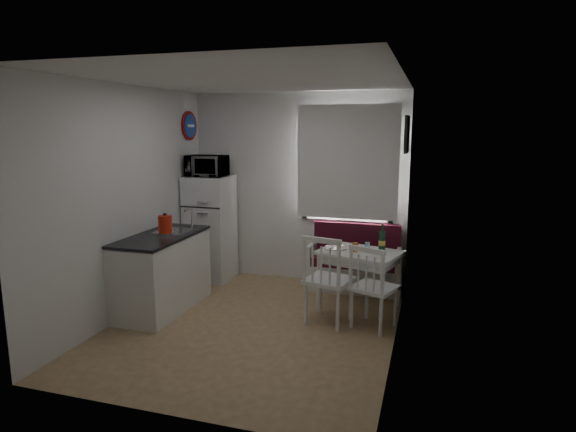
{
  "coord_description": "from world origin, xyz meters",
  "views": [
    {
      "loc": [
        1.79,
        -4.63,
        2.13
      ],
      "look_at": [
        0.24,
        0.5,
        1.14
      ],
      "focal_mm": 30.0,
      "sensor_mm": 36.0,
      "label": 1
    }
  ],
  "objects_px": {
    "bench": "(354,268)",
    "microwave": "(207,166)",
    "dining_table": "(360,257)",
    "chair_right": "(374,279)",
    "kettle": "(165,224)",
    "wine_bottle": "(382,237)",
    "kitchen_counter": "(163,272)",
    "chair_left": "(327,271)",
    "fridge": "(210,228)"
  },
  "relations": [
    {
      "from": "bench",
      "to": "microwave",
      "type": "distance_m",
      "value": 2.43
    },
    {
      "from": "bench",
      "to": "dining_table",
      "type": "bearing_deg",
      "value": -75.97
    },
    {
      "from": "kitchen_counter",
      "to": "wine_bottle",
      "type": "relative_size",
      "value": 4.12
    },
    {
      "from": "wine_bottle",
      "to": "dining_table",
      "type": "bearing_deg",
      "value": -157.8
    },
    {
      "from": "wine_bottle",
      "to": "kettle",
      "type": "bearing_deg",
      "value": -160.91
    },
    {
      "from": "kitchen_counter",
      "to": "chair_right",
      "type": "distance_m",
      "value": 2.45
    },
    {
      "from": "microwave",
      "to": "wine_bottle",
      "type": "distance_m",
      "value": 2.57
    },
    {
      "from": "kitchen_counter",
      "to": "fridge",
      "type": "distance_m",
      "value": 1.27
    },
    {
      "from": "wine_bottle",
      "to": "chair_right",
      "type": "bearing_deg",
      "value": -90.0
    },
    {
      "from": "dining_table",
      "to": "chair_right",
      "type": "xyz_separation_m",
      "value": [
        0.25,
        -0.66,
        -0.04
      ]
    },
    {
      "from": "chair_left",
      "to": "wine_bottle",
      "type": "bearing_deg",
      "value": 70.06
    },
    {
      "from": "chair_left",
      "to": "microwave",
      "type": "distance_m",
      "value": 2.44
    },
    {
      "from": "bench",
      "to": "microwave",
      "type": "bearing_deg",
      "value": -175.55
    },
    {
      "from": "kettle",
      "to": "dining_table",
      "type": "bearing_deg",
      "value": 18.73
    },
    {
      "from": "chair_left",
      "to": "fridge",
      "type": "height_order",
      "value": "fridge"
    },
    {
      "from": "bench",
      "to": "fridge",
      "type": "bearing_deg",
      "value": -176.96
    },
    {
      "from": "fridge",
      "to": "microwave",
      "type": "relative_size",
      "value": 2.81
    },
    {
      "from": "chair_right",
      "to": "microwave",
      "type": "height_order",
      "value": "microwave"
    },
    {
      "from": "chair_right",
      "to": "kettle",
      "type": "height_order",
      "value": "kettle"
    },
    {
      "from": "dining_table",
      "to": "wine_bottle",
      "type": "distance_m",
      "value": 0.36
    },
    {
      "from": "microwave",
      "to": "bench",
      "type": "bearing_deg",
      "value": 4.45
    },
    {
      "from": "chair_right",
      "to": "wine_bottle",
      "type": "xyz_separation_m",
      "value": [
        0.0,
        0.76,
        0.28
      ]
    },
    {
      "from": "dining_table",
      "to": "chair_left",
      "type": "bearing_deg",
      "value": -93.9
    },
    {
      "from": "microwave",
      "to": "chair_right",
      "type": "bearing_deg",
      "value": -24.51
    },
    {
      "from": "dining_table",
      "to": "kettle",
      "type": "xyz_separation_m",
      "value": [
        -2.15,
        -0.73,
        0.42
      ]
    },
    {
      "from": "kitchen_counter",
      "to": "dining_table",
      "type": "relative_size",
      "value": 1.25
    },
    {
      "from": "kettle",
      "to": "bench",
      "type": "bearing_deg",
      "value": 33.61
    },
    {
      "from": "bench",
      "to": "kettle",
      "type": "relative_size",
      "value": 4.87
    },
    {
      "from": "chair_left",
      "to": "bench",
      "type": "bearing_deg",
      "value": 98.24
    },
    {
      "from": "microwave",
      "to": "kettle",
      "type": "xyz_separation_m",
      "value": [
        0.03,
        -1.17,
        -0.59
      ]
    },
    {
      "from": "bench",
      "to": "chair_left",
      "type": "relative_size",
      "value": 2.19
    },
    {
      "from": "kitchen_counter",
      "to": "chair_right",
      "type": "xyz_separation_m",
      "value": [
        2.45,
        0.09,
        0.11
      ]
    },
    {
      "from": "kitchen_counter",
      "to": "fridge",
      "type": "relative_size",
      "value": 0.9
    },
    {
      "from": "kettle",
      "to": "wine_bottle",
      "type": "relative_size",
      "value": 0.78
    },
    {
      "from": "fridge",
      "to": "wine_bottle",
      "type": "distance_m",
      "value": 2.46
    },
    {
      "from": "microwave",
      "to": "kettle",
      "type": "bearing_deg",
      "value": -88.54
    },
    {
      "from": "dining_table",
      "to": "fridge",
      "type": "height_order",
      "value": "fridge"
    },
    {
      "from": "dining_table",
      "to": "chair_left",
      "type": "relative_size",
      "value": 1.91
    },
    {
      "from": "bench",
      "to": "dining_table",
      "type": "xyz_separation_m",
      "value": [
        0.15,
        -0.6,
        0.32
      ]
    },
    {
      "from": "kitchen_counter",
      "to": "chair_right",
      "type": "bearing_deg",
      "value": 2.01
    },
    {
      "from": "chair_left",
      "to": "chair_right",
      "type": "height_order",
      "value": "chair_left"
    },
    {
      "from": "chair_right",
      "to": "kettle",
      "type": "xyz_separation_m",
      "value": [
        -2.4,
        -0.07,
        0.46
      ]
    },
    {
      "from": "fridge",
      "to": "wine_bottle",
      "type": "xyz_separation_m",
      "value": [
        2.43,
        -0.39,
        0.11
      ]
    },
    {
      "from": "chair_left",
      "to": "kettle",
      "type": "height_order",
      "value": "kettle"
    },
    {
      "from": "kitchen_counter",
      "to": "fridge",
      "type": "bearing_deg",
      "value": 89.1
    },
    {
      "from": "kitchen_counter",
      "to": "dining_table",
      "type": "height_order",
      "value": "kitchen_counter"
    },
    {
      "from": "chair_right",
      "to": "fridge",
      "type": "distance_m",
      "value": 2.7
    },
    {
      "from": "chair_left",
      "to": "chair_right",
      "type": "xyz_separation_m",
      "value": [
        0.5,
        0.01,
        -0.05
      ]
    },
    {
      "from": "kitchen_counter",
      "to": "wine_bottle",
      "type": "distance_m",
      "value": 2.62
    },
    {
      "from": "chair_left",
      "to": "chair_right",
      "type": "bearing_deg",
      "value": 13.63
    }
  ]
}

